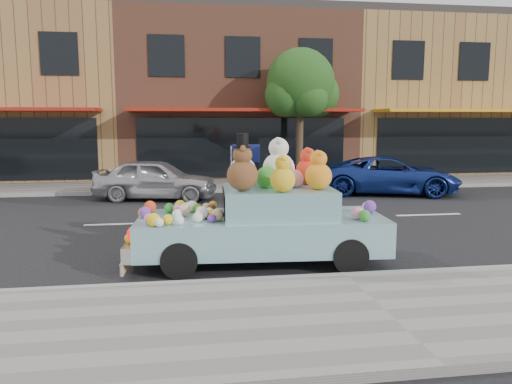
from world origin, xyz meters
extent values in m
plane|color=black|center=(0.00, 0.00, 0.00)|extent=(120.00, 120.00, 0.00)
cube|color=gray|center=(0.00, -6.50, 0.06)|extent=(60.00, 3.00, 0.12)
cube|color=gray|center=(0.00, 6.50, 0.06)|extent=(60.00, 3.00, 0.12)
cube|color=gray|center=(0.00, -5.00, 0.07)|extent=(60.00, 0.12, 0.13)
cube|color=gray|center=(0.00, 5.00, 0.07)|extent=(60.00, 0.12, 0.13)
cube|color=olive|center=(-10.00, 12.00, 3.50)|extent=(10.00, 8.00, 7.00)
cube|color=#332D2B|center=(-10.00, 12.00, 7.15)|extent=(10.00, 8.00, 0.30)
cube|color=black|center=(-7.00, 7.98, 5.00)|extent=(1.40, 0.06, 1.60)
cube|color=#91553D|center=(0.00, 12.00, 3.50)|extent=(10.00, 8.00, 7.00)
cube|color=#332D2B|center=(0.00, 12.00, 7.15)|extent=(10.00, 8.00, 0.30)
cube|color=black|center=(0.00, 7.98, 1.40)|extent=(8.50, 0.06, 2.40)
cube|color=maroon|center=(0.00, 7.10, 2.90)|extent=(9.00, 1.80, 0.12)
cube|color=black|center=(-3.00, 7.98, 5.00)|extent=(1.40, 0.06, 1.60)
cube|color=black|center=(0.00, 7.98, 5.00)|extent=(1.40, 0.06, 1.60)
cube|color=black|center=(3.00, 7.98, 5.00)|extent=(1.40, 0.06, 1.60)
cube|color=olive|center=(10.00, 12.00, 3.50)|extent=(10.00, 8.00, 7.00)
cube|color=#332D2B|center=(10.00, 12.00, 7.15)|extent=(10.00, 8.00, 0.30)
cube|color=black|center=(10.00, 7.98, 1.40)|extent=(8.50, 0.06, 2.40)
cube|color=orange|center=(10.00, 7.10, 2.90)|extent=(9.00, 1.80, 0.12)
cube|color=black|center=(7.00, 7.98, 5.00)|extent=(1.40, 0.06, 1.60)
cube|color=black|center=(10.00, 7.98, 5.00)|extent=(1.40, 0.06, 1.60)
cylinder|color=#38281C|center=(2.00, 6.50, 1.60)|extent=(0.28, 0.28, 3.20)
sphere|color=#1D3F12|center=(2.00, 6.50, 3.92)|extent=(2.60, 2.60, 2.60)
sphere|color=#1D3F12|center=(2.70, 6.80, 3.52)|extent=(1.80, 1.80, 1.80)
sphere|color=#1D3F12|center=(1.40, 6.30, 3.42)|extent=(1.60, 1.60, 1.60)
sphere|color=#1D3F12|center=(2.20, 5.90, 3.32)|extent=(1.40, 1.40, 1.40)
sphere|color=#1D3F12|center=(1.70, 7.10, 3.62)|extent=(1.60, 1.60, 1.60)
imported|color=#B1B0B5|center=(-3.34, 3.75, 0.66)|extent=(4.10, 2.35, 1.32)
imported|color=navy|center=(4.55, 3.79, 0.64)|extent=(5.03, 3.37, 1.28)
cylinder|color=black|center=(0.19, -4.62, 0.30)|extent=(0.61, 0.24, 0.60)
cylinder|color=black|center=(0.28, -3.07, 0.30)|extent=(0.61, 0.24, 0.60)
cylinder|color=black|center=(-2.61, -4.45, 0.30)|extent=(0.61, 0.24, 0.60)
cylinder|color=black|center=(-2.51, -2.89, 0.30)|extent=(0.61, 0.24, 0.60)
cube|color=#8BC6CF|center=(-1.16, -3.76, 0.55)|extent=(4.40, 1.97, 0.60)
cube|color=#8BC6CF|center=(-0.86, -3.78, 1.10)|extent=(1.99, 1.62, 0.50)
cube|color=silver|center=(-3.38, -3.62, 0.40)|extent=(0.27, 1.79, 0.26)
cube|color=red|center=(-3.37, -4.30, 0.72)|extent=(0.08, 0.28, 0.16)
cube|color=red|center=(-3.28, -2.94, 0.72)|extent=(0.08, 0.28, 0.16)
cube|color=black|center=(-1.81, -3.72, 1.10)|extent=(0.12, 1.30, 0.40)
sphere|color=brown|center=(-1.53, -4.08, 1.61)|extent=(0.53, 0.53, 0.53)
sphere|color=brown|center=(-1.53, -4.08, 1.95)|extent=(0.33, 0.33, 0.33)
sphere|color=brown|center=(-1.53, -4.20, 2.06)|extent=(0.12, 0.12, 0.12)
sphere|color=brown|center=(-1.53, -3.97, 2.06)|extent=(0.12, 0.12, 0.12)
cylinder|color=black|center=(-1.53, -4.08, 2.09)|extent=(0.31, 0.31, 0.02)
cylinder|color=black|center=(-1.53, -4.08, 2.20)|extent=(0.20, 0.20, 0.22)
sphere|color=beige|center=(-0.79, -3.43, 1.65)|extent=(0.59, 0.59, 0.59)
sphere|color=beige|center=(-0.79, -3.43, 2.03)|extent=(0.37, 0.37, 0.37)
sphere|color=beige|center=(-0.79, -3.56, 2.15)|extent=(0.14, 0.14, 0.14)
sphere|color=beige|center=(-0.79, -3.30, 2.15)|extent=(0.14, 0.14, 0.14)
sphere|color=orange|center=(-0.23, -4.12, 1.58)|extent=(0.46, 0.46, 0.46)
sphere|color=orange|center=(-0.23, -4.12, 1.88)|extent=(0.29, 0.29, 0.29)
sphere|color=orange|center=(-0.23, -4.22, 1.97)|extent=(0.11, 0.11, 0.11)
sphere|color=orange|center=(-0.23, -4.02, 1.97)|extent=(0.11, 0.11, 0.11)
sphere|color=red|center=(-0.24, -3.41, 1.58)|extent=(0.46, 0.46, 0.46)
sphere|color=red|center=(-0.24, -3.41, 1.88)|extent=(0.29, 0.29, 0.29)
sphere|color=red|center=(-0.24, -3.52, 1.97)|extent=(0.11, 0.11, 0.11)
sphere|color=red|center=(-0.24, -3.31, 1.97)|extent=(0.11, 0.11, 0.11)
sphere|color=white|center=(-1.43, -3.29, 1.60)|extent=(0.50, 0.50, 0.50)
sphere|color=white|center=(-1.43, -3.29, 1.93)|extent=(0.31, 0.31, 0.31)
sphere|color=white|center=(-1.43, -3.40, 2.03)|extent=(0.12, 0.12, 0.12)
sphere|color=white|center=(-1.43, -3.18, 2.03)|extent=(0.12, 0.12, 0.12)
sphere|color=gold|center=(-0.90, -4.32, 1.56)|extent=(0.42, 0.42, 0.42)
sphere|color=gold|center=(-0.90, -4.32, 1.83)|extent=(0.26, 0.26, 0.26)
sphere|color=gold|center=(-0.90, -4.42, 1.91)|extent=(0.10, 0.10, 0.10)
sphere|color=gold|center=(-0.90, -4.23, 1.91)|extent=(0.10, 0.10, 0.10)
sphere|color=#2C7C21|center=(-1.06, -3.76, 1.53)|extent=(0.40, 0.40, 0.40)
sphere|color=#DB6D82|center=(-0.56, -3.75, 1.50)|extent=(0.32, 0.32, 0.32)
sphere|color=gold|center=(-2.77, -4.29, 0.94)|extent=(0.17, 0.17, 0.17)
sphere|color=#F5DEC3|center=(-2.36, -3.20, 0.95)|extent=(0.21, 0.21, 0.21)
sphere|color=gold|center=(-2.04, -3.84, 0.93)|extent=(0.16, 0.16, 0.16)
sphere|color=#672F90|center=(-3.18, -3.67, 0.95)|extent=(0.20, 0.20, 0.20)
sphere|color=gold|center=(-2.23, -3.38, 0.92)|extent=(0.14, 0.14, 0.14)
sphere|color=gold|center=(-3.00, -4.37, 0.96)|extent=(0.22, 0.22, 0.22)
sphere|color=orange|center=(-3.21, -3.64, 0.94)|extent=(0.18, 0.18, 0.18)
sphere|color=#512717|center=(-2.15, -3.89, 0.92)|extent=(0.13, 0.13, 0.13)
sphere|color=white|center=(-2.91, -4.42, 0.92)|extent=(0.15, 0.15, 0.15)
sphere|color=#2C7C21|center=(-2.77, -3.22, 0.94)|extent=(0.18, 0.18, 0.18)
sphere|color=white|center=(-2.44, -3.05, 0.93)|extent=(0.16, 0.16, 0.16)
sphere|color=tan|center=(-2.10, -3.30, 0.94)|extent=(0.18, 0.18, 0.18)
sphere|color=gold|center=(-2.58, -3.10, 0.96)|extent=(0.21, 0.21, 0.21)
sphere|color=#DB6D82|center=(-2.61, -3.36, 0.95)|extent=(0.20, 0.20, 0.20)
sphere|color=gold|center=(-2.46, -3.23, 0.93)|extent=(0.16, 0.16, 0.16)
sphere|color=#DB6D82|center=(-3.08, -4.22, 0.94)|extent=(0.18, 0.18, 0.18)
sphere|color=orange|center=(-1.96, -2.96, 0.93)|extent=(0.16, 0.16, 0.16)
sphere|color=#672F90|center=(-2.06, -4.20, 0.92)|extent=(0.14, 0.14, 0.14)
sphere|color=white|center=(-2.63, -3.81, 0.93)|extent=(0.17, 0.17, 0.17)
sphere|color=#512717|center=(-2.94, -4.37, 0.92)|extent=(0.15, 0.15, 0.15)
sphere|color=red|center=(-3.12, -3.13, 0.96)|extent=(0.22, 0.22, 0.22)
sphere|color=white|center=(-2.60, -4.33, 0.93)|extent=(0.17, 0.17, 0.17)
sphere|color=#672F90|center=(-2.10, -3.07, 0.92)|extent=(0.14, 0.14, 0.14)
sphere|color=white|center=(-2.21, -3.90, 0.96)|extent=(0.22, 0.22, 0.22)
sphere|color=gold|center=(-2.17, -3.52, 0.92)|extent=(0.14, 0.14, 0.14)
sphere|color=#F5DEC3|center=(-2.29, -4.14, 0.94)|extent=(0.17, 0.17, 0.17)
sphere|color=#512717|center=(-2.02, -3.39, 0.94)|extent=(0.17, 0.17, 0.17)
sphere|color=tan|center=(-1.96, -4.09, 0.96)|extent=(0.21, 0.21, 0.21)
sphere|color=#F5DEC3|center=(-2.08, -3.74, 0.94)|extent=(0.17, 0.17, 0.17)
sphere|color=#2C7C21|center=(-2.27, -3.30, 0.94)|extent=(0.17, 0.17, 0.17)
sphere|color=#D8A88C|center=(-2.51, -3.62, 0.97)|extent=(0.22, 0.22, 0.22)
sphere|color=#2C7C21|center=(-3.35, -3.12, 0.60)|extent=(0.13, 0.13, 0.13)
sphere|color=#512717|center=(-3.39, -3.84, 0.62)|extent=(0.17, 0.17, 0.17)
sphere|color=red|center=(-3.36, -3.30, 0.60)|extent=(0.14, 0.14, 0.14)
sphere|color=#2C7C21|center=(-3.41, -4.10, 0.60)|extent=(0.15, 0.15, 0.15)
sphere|color=#DB6D82|center=(-3.33, -2.85, 0.60)|extent=(0.13, 0.13, 0.13)
sphere|color=#672F90|center=(-3.39, -3.80, 0.59)|extent=(0.12, 0.12, 0.12)
sphere|color=gold|center=(-3.41, -4.12, 0.61)|extent=(0.16, 0.16, 0.16)
sphere|color=red|center=(-3.40, -3.96, 0.59)|extent=(0.12, 0.12, 0.12)
sphere|color=#672F90|center=(0.83, -3.79, 0.97)|extent=(0.24, 0.24, 0.24)
sphere|color=#DB6D82|center=(0.41, -4.31, 0.96)|extent=(0.22, 0.22, 0.22)
sphere|color=#2C7C21|center=(0.47, -4.50, 0.95)|extent=(0.20, 0.20, 0.20)
sphere|color=#F5DEC3|center=(0.81, -3.76, 0.96)|extent=(0.21, 0.21, 0.21)
cylinder|color=#997A54|center=(-3.51, -4.46, 0.17)|extent=(0.06, 0.06, 0.17)
sphere|color=#997A54|center=(-3.51, -4.46, 0.26)|extent=(0.07, 0.07, 0.07)
cylinder|color=#997A54|center=(-3.50, -4.35, 0.17)|extent=(0.06, 0.06, 0.17)
sphere|color=#997A54|center=(-3.50, -4.35, 0.26)|extent=(0.07, 0.07, 0.07)
cylinder|color=#997A54|center=(-3.50, -4.25, 0.17)|extent=(0.06, 0.06, 0.17)
sphere|color=#997A54|center=(-3.50, -4.25, 0.26)|extent=(0.07, 0.07, 0.07)
cylinder|color=#997A54|center=(-3.49, -4.14, 0.17)|extent=(0.06, 0.06, 0.17)
sphere|color=#997A54|center=(-3.49, -4.14, 0.26)|extent=(0.07, 0.07, 0.07)
cylinder|color=#997A54|center=(-3.48, -4.03, 0.17)|extent=(0.06, 0.06, 0.17)
sphere|color=#997A54|center=(-3.48, -4.03, 0.26)|extent=(0.07, 0.07, 0.07)
cylinder|color=#997A54|center=(-3.48, -3.93, 0.17)|extent=(0.06, 0.06, 0.17)
sphere|color=#997A54|center=(-3.48, -3.93, 0.26)|extent=(0.07, 0.07, 0.07)
cylinder|color=#997A54|center=(-3.47, -3.82, 0.17)|extent=(0.06, 0.06, 0.17)
sphere|color=#997A54|center=(-3.47, -3.82, 0.26)|extent=(0.07, 0.07, 0.07)
cylinder|color=#997A54|center=(-3.46, -3.72, 0.17)|extent=(0.06, 0.06, 0.17)
sphere|color=#997A54|center=(-3.46, -3.72, 0.26)|extent=(0.07, 0.07, 0.07)
cylinder|color=#997A54|center=(-3.46, -3.61, 0.17)|extent=(0.06, 0.06, 0.17)
sphere|color=#997A54|center=(-3.46, -3.61, 0.26)|extent=(0.07, 0.07, 0.07)
cylinder|color=#997A54|center=(-3.45, -3.50, 0.17)|extent=(0.06, 0.06, 0.17)
sphere|color=#997A54|center=(-3.45, -3.50, 0.26)|extent=(0.07, 0.07, 0.07)
cylinder|color=#997A54|center=(-3.44, -3.40, 0.17)|extent=(0.06, 0.06, 0.17)
sphere|color=#997A54|center=(-3.44, -3.40, 0.26)|extent=(0.07, 0.07, 0.07)
cylinder|color=#997A54|center=(-3.44, -3.29, 0.17)|extent=(0.06, 0.06, 0.17)
sphere|color=#997A54|center=(-3.44, -3.29, 0.26)|extent=(0.07, 0.07, 0.07)
cylinder|color=#997A54|center=(-3.43, -3.19, 0.17)|extent=(0.06, 0.06, 0.17)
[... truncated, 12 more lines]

